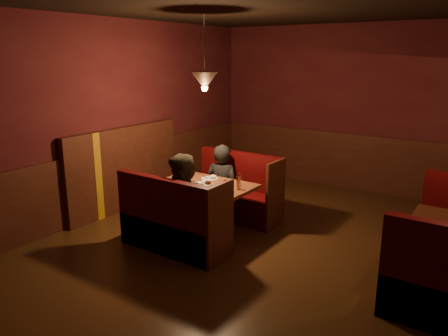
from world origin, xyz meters
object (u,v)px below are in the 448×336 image
Objects in this scene: main_bench_far at (237,197)px; diner_a at (222,169)px; diner_b at (185,189)px; main_table at (207,195)px; main_bench_near at (172,228)px.

diner_a is (-0.19, -0.11, 0.42)m from main_bench_far.
main_bench_far is 0.97× the size of diner_a.
diner_a is 1.22m from diner_b.
main_table is 0.91× the size of main_bench_far.
main_table is 0.91× the size of main_bench_near.
diner_b is at bearing -86.39° from main_bench_far.
main_bench_near is at bearing -90.00° from main_bench_far.
diner_a is at bearing 98.06° from main_bench_near.
main_bench_near is (0.01, -0.73, -0.22)m from main_table.
diner_a is (-0.18, 0.62, 0.20)m from main_table.
main_bench_near is at bearing 89.41° from diner_a.
main_bench_near is (0.00, -1.46, 0.00)m from main_bench_far.
main_bench_near is 0.51m from diner_b.
main_table is 0.89× the size of diner_a.
diner_a is at bearing 105.85° from main_table.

